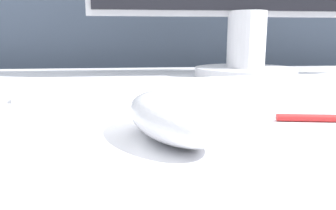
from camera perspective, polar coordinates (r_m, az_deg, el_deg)
name	(u,v)px	position (r m, az deg, el deg)	size (l,w,h in m)	color
partition_panel	(126,128)	(1.14, -7.26, -3.92)	(5.00, 0.03, 1.08)	#333D4C
computer_mouse_near	(173,116)	(0.28, 0.87, -2.01)	(0.11, 0.14, 0.04)	white
keyboard	(169,92)	(0.46, 0.17, 2.26)	(0.43, 0.19, 0.02)	silver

